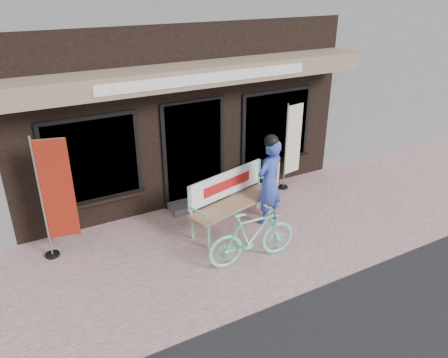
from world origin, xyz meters
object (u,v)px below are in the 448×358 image
person (269,180)px  bench (231,195)px  menu_stand (270,178)px  nobori_red (56,196)px  bicycle (252,236)px  nobori_cream (292,144)px

person → bench: bearing=142.0°
bench → menu_stand: (1.26, 0.56, -0.15)m
menu_stand → nobori_red: bearing=-175.8°
person → bicycle: (-0.96, -0.95, -0.40)m
bicycle → nobori_red: nobori_red is taller
person → nobori_cream: 1.72m
bench → nobori_red: size_ratio=0.93×
person → nobori_red: nobori_red is taller
bench → nobori_cream: nobori_cream is taller
bench → nobori_red: (-2.99, 0.50, 0.50)m
bicycle → nobori_cream: bearing=-44.2°
bench → menu_stand: size_ratio=2.21×
nobori_red → bicycle: bearing=-18.1°
person → menu_stand: person is taller
menu_stand → person: bearing=-122.3°
bicycle → nobori_red: 3.26m
person → bicycle: person is taller
bench → person: bearing=-35.1°
bench → person: 0.77m
bench → person: size_ratio=1.13×
nobori_red → menu_stand: 4.30m
bench → nobori_red: 3.07m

